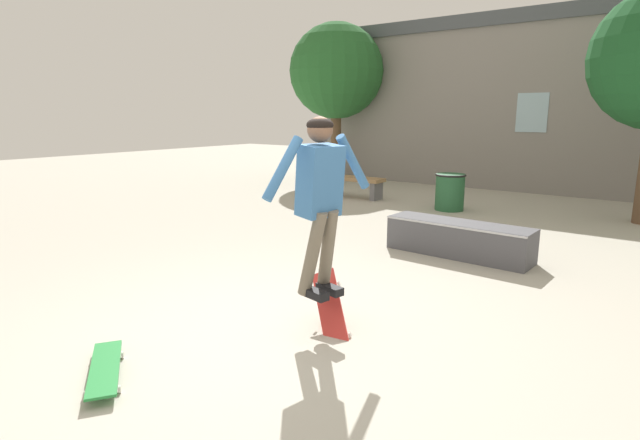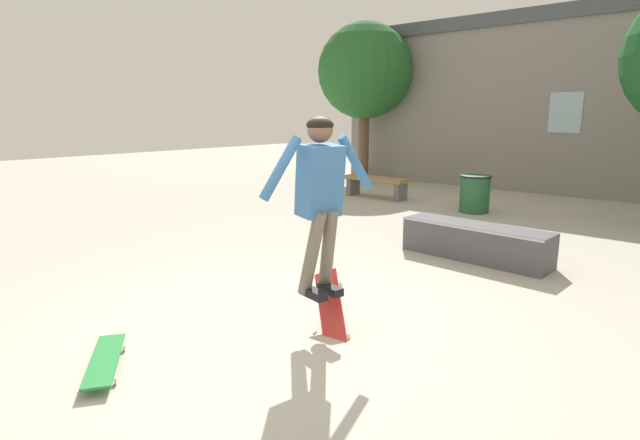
% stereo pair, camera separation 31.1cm
% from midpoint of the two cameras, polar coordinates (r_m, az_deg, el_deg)
% --- Properties ---
extents(ground_plane, '(40.00, 40.00, 0.00)m').
position_cam_midpoint_polar(ground_plane, '(4.43, -7.48, -13.04)').
color(ground_plane, '#B2AD9E').
extents(building_backdrop, '(13.68, 0.52, 5.60)m').
position_cam_midpoint_polar(building_backdrop, '(12.90, 24.80, 12.49)').
color(building_backdrop, gray).
rests_on(building_backdrop, ground_plane).
extents(tree_left, '(2.61, 2.61, 4.33)m').
position_cam_midpoint_polar(tree_left, '(14.46, 1.23, 16.57)').
color(tree_left, brown).
rests_on(tree_left, ground_plane).
extents(park_bench, '(1.55, 0.45, 0.47)m').
position_cam_midpoint_polar(park_bench, '(11.38, 2.86, 4.31)').
color(park_bench, '#99754C').
rests_on(park_bench, ground_plane).
extents(skate_ledge, '(1.94, 0.62, 0.46)m').
position_cam_midpoint_polar(skate_ledge, '(6.88, 14.30, -2.11)').
color(skate_ledge, '#4C4C51').
rests_on(skate_ledge, ground_plane).
extents(trash_bin, '(0.60, 0.60, 0.72)m').
position_cam_midpoint_polar(trash_bin, '(10.11, 13.78, 3.23)').
color(trash_bin, '#235633').
rests_on(trash_bin, ground_plane).
extents(skater, '(0.35, 1.14, 1.50)m').
position_cam_midpoint_polar(skater, '(4.10, -2.16, 3.36)').
color(skater, teal).
extents(skateboard_flipping, '(0.61, 0.45, 0.65)m').
position_cam_midpoint_polar(skateboard_flipping, '(4.45, -0.80, -10.44)').
color(skateboard_flipping, red).
extents(skateboard_resting, '(0.81, 0.64, 0.08)m').
position_cam_midpoint_polar(skateboard_resting, '(4.13, -25.46, -15.06)').
color(skateboard_resting, '#237F38').
rests_on(skateboard_resting, ground_plane).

